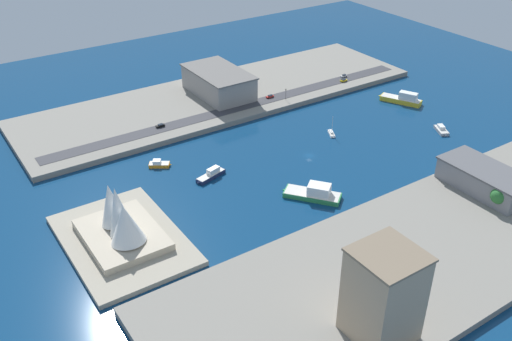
# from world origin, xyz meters

# --- Properties ---
(ground_plane) EXTENTS (440.00, 440.00, 0.00)m
(ground_plane) POSITION_xyz_m (0.00, 0.00, 0.00)
(ground_plane) COLOR navy
(quay_west) EXTENTS (70.00, 240.00, 2.95)m
(quay_west) POSITION_xyz_m (-83.96, 0.00, 1.48)
(quay_west) COLOR gray
(quay_west) RESTS_ON ground_plane
(quay_east) EXTENTS (70.00, 240.00, 2.95)m
(quay_east) POSITION_xyz_m (83.96, 0.00, 1.48)
(quay_east) COLOR gray
(quay_east) RESTS_ON ground_plane
(peninsula_point) EXTENTS (60.75, 41.50, 2.00)m
(peninsula_point) POSITION_xyz_m (-14.20, 102.69, 1.00)
(peninsula_point) COLOR #A89E89
(peninsula_point) RESTS_ON ground_plane
(road_strip) EXTENTS (9.14, 228.00, 0.15)m
(road_strip) POSITION_xyz_m (62.10, 0.00, 3.03)
(road_strip) COLOR #38383D
(road_strip) RESTS_ON quay_east
(sailboat_small_white) EXTENTS (8.46, 5.81, 10.82)m
(sailboat_small_white) POSITION_xyz_m (11.48, -23.78, 0.83)
(sailboat_small_white) COLOR white
(sailboat_small_white) RESTS_ON ground_plane
(ferry_green_doubledeck) EXTENTS (24.45, 21.77, 6.73)m
(ferry_green_doubledeck) POSITION_xyz_m (-30.70, 21.51, 2.39)
(ferry_green_doubledeck) COLOR #2D8C4C
(ferry_green_doubledeck) RESTS_ON ground_plane
(patrol_launch_navy) EXTENTS (8.22, 16.73, 4.31)m
(patrol_launch_navy) POSITION_xyz_m (8.93, 50.27, 1.49)
(patrol_launch_navy) COLOR #1E284C
(patrol_launch_navy) RESTS_ON ground_plane
(ferry_yellow_fast) EXTENTS (24.91, 16.43, 6.97)m
(ferry_yellow_fast) POSITION_xyz_m (20.22, -85.29, 2.45)
(ferry_yellow_fast) COLOR yellow
(ferry_yellow_fast) RESTS_ON ground_plane
(water_taxi_orange) EXTENTS (8.87, 10.56, 3.35)m
(water_taxi_orange) POSITION_xyz_m (31.44, 65.78, 1.21)
(water_taxi_orange) COLOR orange
(water_taxi_orange) RESTS_ON ground_plane
(yacht_sleek_gray) EXTENTS (12.03, 9.07, 3.21)m
(yacht_sleek_gray) POSITION_xyz_m (-18.16, -74.56, 1.14)
(yacht_sleek_gray) COLOR #999EA3
(yacht_sleek_gray) RESTS_ON ground_plane
(carpark_squat_concrete) EXTENTS (46.11, 26.88, 14.41)m
(carpark_squat_concrete) POSITION_xyz_m (85.46, 1.03, 10.19)
(carpark_squat_concrete) COLOR gray
(carpark_squat_concrete) RESTS_ON quay_east
(apartment_midrise_tan) EXTENTS (19.03, 19.20, 30.89)m
(apartment_midrise_tan) POSITION_xyz_m (-104.33, 55.63, 18.43)
(apartment_midrise_tan) COLOR tan
(apartment_midrise_tan) RESTS_ON quay_west
(warehouse_low_gray) EXTENTS (39.41, 19.60, 10.11)m
(warehouse_low_gray) POSITION_xyz_m (-69.36, -40.96, 8.04)
(warehouse_low_gray) COLOR gray
(warehouse_low_gray) RESTS_ON quay_west
(suv_black) EXTENTS (1.89, 4.78, 1.58)m
(suv_black) POSITION_xyz_m (63.84, 49.50, 3.89)
(suv_black) COLOR black
(suv_black) RESTS_ON road_strip
(taxi_yellow_cab) EXTENTS (2.16, 4.60, 1.63)m
(taxi_yellow_cab) POSITION_xyz_m (58.95, -73.53, 3.89)
(taxi_yellow_cab) COLOR black
(taxi_yellow_cab) RESTS_ON road_strip
(pickup_red) EXTENTS (1.87, 4.82, 1.52)m
(pickup_red) POSITION_xyz_m (63.72, -20.82, 3.85)
(pickup_red) COLOR black
(pickup_red) RESTS_ON road_strip
(van_white) EXTENTS (1.84, 4.35, 1.71)m
(van_white) POSITION_xyz_m (64.49, -78.56, 3.93)
(van_white) COLOR black
(van_white) RESTS_ON road_strip
(traffic_light_waterfront) EXTENTS (0.36, 0.36, 6.50)m
(traffic_light_waterfront) POSITION_xyz_m (56.68, -27.05, 7.29)
(traffic_light_waterfront) COLOR black
(traffic_light_waterfront) RESTS_ON quay_east
(opera_landmark) EXTENTS (36.19, 27.36, 22.65)m
(opera_landmark) POSITION_xyz_m (-14.50, 102.69, 10.17)
(opera_landmark) COLOR #BCAD93
(opera_landmark) RESTS_ON peninsula_point
(park_tree_cluster) EXTENTS (15.17, 15.57, 9.69)m
(park_tree_cluster) POSITION_xyz_m (-85.45, -36.35, 8.93)
(park_tree_cluster) COLOR brown
(park_tree_cluster) RESTS_ON quay_west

